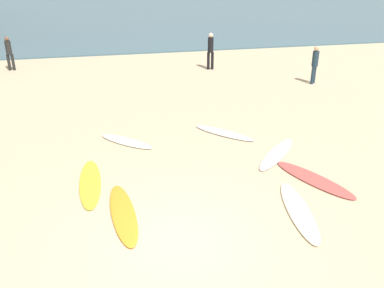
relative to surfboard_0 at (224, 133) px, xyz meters
name	(u,v)px	position (x,y,z in m)	size (l,w,h in m)	color
ground_plane	(180,241)	(-2.42, -5.20, -0.04)	(120.00, 120.00, 0.00)	#C6B28E
ocean_water	(113,10)	(-2.42, 32.16, 0.00)	(120.00, 40.00, 0.08)	#426675
surfboard_0	(224,133)	(0.00, 0.00, 0.00)	(0.49, 2.19, 0.08)	white
surfboard_1	(123,213)	(-3.52, -3.99, 0.00)	(0.54, 2.57, 0.07)	orange
surfboard_2	(277,154)	(1.10, -1.81, 0.00)	(0.48, 2.44, 0.08)	white
surfboard_3	(299,211)	(0.46, -4.71, 0.00)	(0.53, 2.55, 0.08)	#F5E4C4
surfboard_4	(127,141)	(-3.18, -0.02, 0.00)	(0.49, 1.99, 0.08)	silver
surfboard_5	(90,183)	(-4.27, -2.42, -0.01)	(0.54, 2.56, 0.07)	yellow
surfboard_6	(314,179)	(1.48, -3.43, 0.00)	(0.59, 2.48, 0.07)	#D3534D
beachgoer_near	(9,52)	(-8.23, 9.91, 0.89)	(0.34, 0.29, 1.67)	black
beachgoer_mid	(211,49)	(1.54, 8.06, 0.98)	(0.34, 0.31, 1.81)	black
beachgoer_far	(315,63)	(5.47, 4.72, 0.89)	(0.40, 0.40, 1.68)	#1E3342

